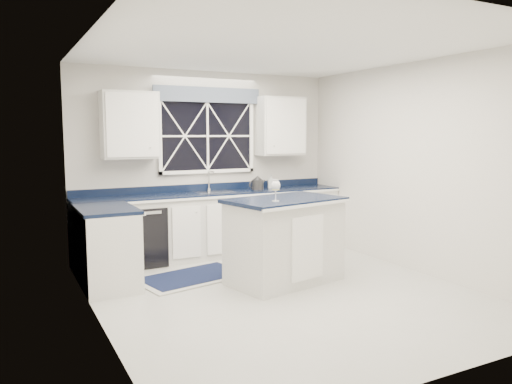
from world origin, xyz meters
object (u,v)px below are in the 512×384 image
faucet (210,180)px  wine_glass (276,186)px  soap_bottle (271,181)px  kettle (257,183)px  dishwasher (141,235)px  island (284,240)px

faucet → wine_glass: size_ratio=1.22×
faucet → soap_bottle: (1.00, -0.09, -0.05)m
faucet → kettle: faucet is taller
wine_glass → soap_bottle: wine_glass is taller
dishwasher → faucet: bearing=10.0°
faucet → wine_glass: bearing=-90.1°
kettle → wine_glass: wine_glass is taller
dishwasher → faucet: faucet is taller
soap_bottle → faucet: bearing=174.9°
dishwasher → faucet: (1.10, 0.19, 0.69)m
soap_bottle → kettle: bearing=-157.4°
dishwasher → island: bearing=-50.2°
dishwasher → wine_glass: 2.24m
dishwasher → island: (1.33, -1.60, 0.10)m
soap_bottle → island: bearing=-114.2°
wine_glass → faucet: bearing=89.9°
dishwasher → wine_glass: size_ratio=3.32×
faucet → island: faucet is taller
dishwasher → soap_bottle: 2.20m
faucet → wine_glass: (-0.00, -1.99, 0.09)m
wine_glass → soap_bottle: size_ratio=1.17×
dishwasher → island: size_ratio=0.54×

